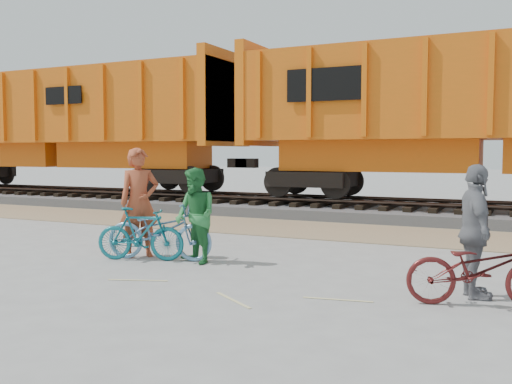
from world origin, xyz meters
TOP-DOWN VIEW (x-y plane):
  - ground at (0.00, 0.00)m, footprint 120.00×120.00m
  - gravel_strip at (0.00, 5.50)m, footprint 120.00×3.00m
  - ballast_bed at (0.00, 9.00)m, footprint 120.00×4.00m
  - track at (0.00, 9.00)m, footprint 120.00×2.60m
  - hopper_car_left at (-11.71, 9.00)m, footprint 14.00×3.13m
  - hopper_car_center at (3.29, 9.00)m, footprint 14.00×3.13m
  - bicycle_blue at (-1.66, 0.69)m, footprint 2.03×1.07m
  - bicycle_teal at (-1.92, 0.50)m, footprint 1.61×0.89m
  - bicycle_maroon at (3.67, -0.14)m, footprint 1.87×1.06m
  - person_solo at (-2.16, 0.79)m, footprint 0.82×0.86m
  - person_man at (-0.92, 0.70)m, footprint 0.99×0.92m
  - person_woman at (3.57, 0.26)m, footprint 0.73×1.10m

SIDE VIEW (x-z plane):
  - ground at x=0.00m, z-range 0.00..0.00m
  - gravel_strip at x=0.00m, z-range 0.00..0.02m
  - ballast_bed at x=0.00m, z-range 0.00..0.30m
  - bicycle_maroon at x=3.67m, z-range 0.00..0.93m
  - bicycle_teal at x=-1.92m, z-range 0.00..0.93m
  - track at x=0.00m, z-range 0.35..0.59m
  - bicycle_blue at x=-1.66m, z-range 0.00..1.01m
  - person_man at x=-0.92m, z-range 0.00..1.63m
  - person_woman at x=3.57m, z-range 0.00..1.74m
  - person_solo at x=-2.16m, z-range 0.00..1.97m
  - hopper_car_left at x=-11.71m, z-range 0.68..5.33m
  - hopper_car_center at x=3.29m, z-range 0.68..5.33m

